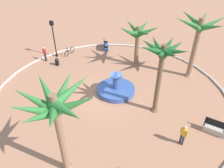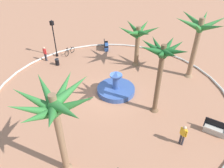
% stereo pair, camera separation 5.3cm
% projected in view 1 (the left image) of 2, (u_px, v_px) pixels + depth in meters
% --- Properties ---
extents(ground_plane, '(80.00, 80.00, 0.00)m').
position_uv_depth(ground_plane, '(110.00, 94.00, 18.69)').
color(ground_plane, tan).
extents(plaza_curb, '(20.26, 20.26, 0.20)m').
position_uv_depth(plaza_curb, '(110.00, 93.00, 18.64)').
color(plaza_curb, silver).
rests_on(plaza_curb, ground).
extents(fountain, '(3.32, 3.32, 1.81)m').
position_uv_depth(fountain, '(116.00, 89.00, 18.78)').
color(fountain, '#38569E').
rests_on(fountain, ground).
extents(palm_tree_near_fountain, '(3.35, 3.37, 5.92)m').
position_uv_depth(palm_tree_near_fountain, '(162.00, 58.00, 14.22)').
color(palm_tree_near_fountain, brown).
rests_on(palm_tree_near_fountain, ground).
extents(palm_tree_by_curb, '(4.55, 4.26, 6.05)m').
position_uv_depth(palm_tree_by_curb, '(198.00, 32.00, 18.51)').
color(palm_tree_by_curb, '#8E6B4C').
rests_on(palm_tree_by_curb, ground).
extents(palm_tree_mid_plaza, '(4.32, 4.01, 4.47)m').
position_uv_depth(palm_tree_mid_plaza, '(138.00, 36.00, 20.99)').
color(palm_tree_mid_plaza, brown).
rests_on(palm_tree_mid_plaza, ground).
extents(palm_tree_far_side, '(4.27, 4.25, 5.87)m').
position_uv_depth(palm_tree_far_side, '(55.00, 109.00, 10.00)').
color(palm_tree_far_side, '#8E6B4C').
rests_on(palm_tree_far_side, ground).
extents(bench_east, '(1.61, 1.31, 1.00)m').
position_uv_depth(bench_east, '(106.00, 46.00, 25.80)').
color(bench_east, '#335BA8').
rests_on(bench_east, ground).
extents(bench_north, '(0.53, 1.61, 1.00)m').
position_uv_depth(bench_north, '(215.00, 129.00, 14.84)').
color(bench_north, beige).
rests_on(bench_north, ground).
extents(lamppost, '(0.32, 0.32, 4.24)m').
position_uv_depth(lamppost, '(54.00, 36.00, 23.04)').
color(lamppost, black).
rests_on(lamppost, ground).
extents(trash_bin, '(0.46, 0.46, 0.73)m').
position_uv_depth(trash_bin, '(57.00, 62.00, 22.60)').
color(trash_bin, black).
rests_on(trash_bin, ground).
extents(bicycle_red_frame, '(1.72, 0.44, 0.94)m').
position_uv_depth(bicycle_red_frame, '(69.00, 51.00, 24.62)').
color(bicycle_red_frame, black).
rests_on(bicycle_red_frame, ground).
extents(person_cyclist_helmet, '(0.24, 0.53, 1.66)m').
position_uv_depth(person_cyclist_helmet, '(45.00, 53.00, 23.05)').
color(person_cyclist_helmet, '#33333D').
rests_on(person_cyclist_helmet, ground).
extents(person_cyclist_photo, '(0.32, 0.50, 1.65)m').
position_uv_depth(person_cyclist_photo, '(183.00, 134.00, 13.73)').
color(person_cyclist_photo, '#33333D').
rests_on(person_cyclist_photo, ground).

